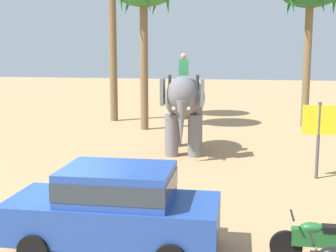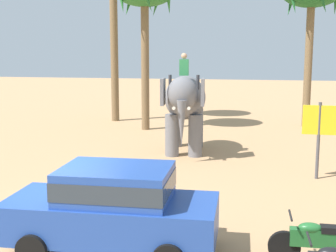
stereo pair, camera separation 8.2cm
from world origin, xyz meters
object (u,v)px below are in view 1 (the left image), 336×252
car_sedan_foreground (115,206)px  elephant_with_mahout (184,102)px  signboard_yellow (319,125)px  motorcycle_fourth_in_row (320,240)px

car_sedan_foreground → elephant_with_mahout: (-0.24, 9.20, 1.06)m
elephant_with_mahout → signboard_yellow: 5.53m
signboard_yellow → car_sedan_foreground: bearing=-125.2°
car_sedan_foreground → motorcycle_fourth_in_row: 3.89m
car_sedan_foreground → elephant_with_mahout: 9.27m
motorcycle_fourth_in_row → signboard_yellow: size_ratio=0.75×
car_sedan_foreground → motorcycle_fourth_in_row: size_ratio=2.32×
motorcycle_fourth_in_row → signboard_yellow: 6.24m
elephant_with_mahout → motorcycle_fourth_in_row: size_ratio=2.20×
car_sedan_foreground → motorcycle_fourth_in_row: bearing=3.4°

